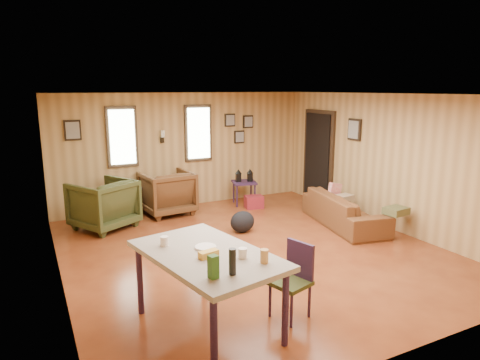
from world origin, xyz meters
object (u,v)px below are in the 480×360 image
(recliner_green, at_px, (103,202))
(side_table, at_px, (244,180))
(end_table, at_px, (132,194))
(recliner_brown, at_px, (167,191))
(sofa, at_px, (344,205))
(dining_table, at_px, (208,260))

(recliner_green, xyz_separation_m, side_table, (3.00, 0.31, 0.04))
(end_table, bearing_deg, recliner_green, -130.86)
(end_table, bearing_deg, recliner_brown, -33.86)
(sofa, bearing_deg, recliner_brown, 62.09)
(recliner_brown, bearing_deg, side_table, 172.79)
(recliner_green, distance_m, dining_table, 3.95)
(side_table, bearing_deg, recliner_green, -174.16)
(sofa, height_order, recliner_brown, recliner_brown)
(sofa, distance_m, recliner_green, 4.38)
(sofa, xyz_separation_m, recliner_green, (-3.98, 1.82, 0.10))
(recliner_brown, bearing_deg, dining_table, 72.91)
(recliner_brown, distance_m, dining_table, 4.39)
(recliner_brown, relative_size, dining_table, 0.53)
(recliner_brown, distance_m, end_table, 0.75)
(sofa, xyz_separation_m, recliner_brown, (-2.68, 2.19, 0.09))
(recliner_green, relative_size, end_table, 1.43)
(dining_table, bearing_deg, recliner_brown, 66.79)
(recliner_brown, relative_size, side_table, 1.22)
(sofa, bearing_deg, recliner_green, 76.70)
(sofa, distance_m, recliner_brown, 3.46)
(sofa, height_order, end_table, sofa)
(recliner_green, distance_m, side_table, 3.02)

